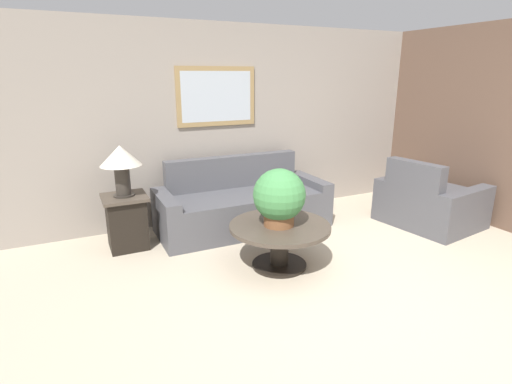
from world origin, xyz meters
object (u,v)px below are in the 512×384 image
(armchair, at_px, (429,203))
(potted_plant_on_table, at_px, (279,197))
(couch_main, at_px, (242,206))
(coffee_table, at_px, (280,236))
(table_lamp, at_px, (121,160))
(side_table, at_px, (127,221))

(armchair, bearing_deg, potted_plant_on_table, 87.25)
(couch_main, distance_m, coffee_table, 1.20)
(couch_main, distance_m, potted_plant_on_table, 1.29)
(table_lamp, xyz_separation_m, potted_plant_on_table, (1.35, -1.20, -0.27))
(armchair, relative_size, potted_plant_on_table, 2.15)
(coffee_table, bearing_deg, couch_main, 85.19)
(side_table, distance_m, potted_plant_on_table, 1.86)
(coffee_table, height_order, potted_plant_on_table, potted_plant_on_table)
(side_table, bearing_deg, couch_main, 0.00)
(potted_plant_on_table, bearing_deg, coffee_table, 20.96)
(armchair, xyz_separation_m, table_lamp, (-3.77, 0.97, 0.75))
(armchair, height_order, side_table, armchair)
(armchair, xyz_separation_m, side_table, (-3.77, 0.97, 0.03))
(couch_main, xyz_separation_m, armchair, (2.31, -0.97, -0.01))
(couch_main, height_order, coffee_table, couch_main)
(table_lamp, bearing_deg, couch_main, 0.00)
(coffee_table, relative_size, table_lamp, 1.81)
(armchair, xyz_separation_m, potted_plant_on_table, (-2.43, -0.23, 0.48))
(potted_plant_on_table, bearing_deg, table_lamp, 138.37)
(couch_main, xyz_separation_m, side_table, (-1.46, -0.00, 0.02))
(side_table, xyz_separation_m, potted_plant_on_table, (1.35, -1.20, 0.45))
(armchair, bearing_deg, coffee_table, 87.14)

